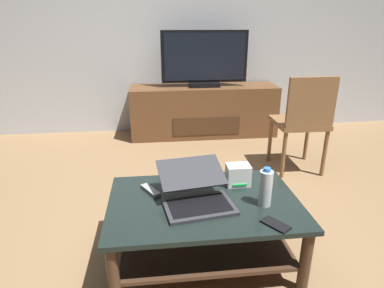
{
  "coord_description": "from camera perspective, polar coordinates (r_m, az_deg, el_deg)",
  "views": [
    {
      "loc": [
        -0.24,
        -1.73,
        1.34
      ],
      "look_at": [
        0.01,
        0.34,
        0.55
      ],
      "focal_mm": 30.5,
      "sensor_mm": 36.0,
      "label": 1
    }
  ],
  "objects": [
    {
      "name": "coffee_table",
      "position": [
        1.92,
        2.05,
        -13.0
      ],
      "size": [
        1.06,
        0.7,
        0.4
      ],
      "color": "black",
      "rests_on": "ground"
    },
    {
      "name": "television",
      "position": [
        3.89,
        2.21,
        14.45
      ],
      "size": [
        1.0,
        0.2,
        0.64
      ],
      "color": "black",
      "rests_on": "media_cabinet"
    },
    {
      "name": "media_cabinet",
      "position": [
        4.03,
        2.04,
        5.84
      ],
      "size": [
        1.76,
        0.49,
        0.6
      ],
      "color": "brown",
      "rests_on": "ground"
    },
    {
      "name": "cell_phone",
      "position": [
        1.7,
        14.39,
        -13.47
      ],
      "size": [
        0.14,
        0.15,
        0.01
      ],
      "primitive_type": "cube",
      "rotation": [
        0.0,
        0.0,
        0.61
      ],
      "color": "black",
      "rests_on": "coffee_table"
    },
    {
      "name": "tv_remote",
      "position": [
        1.95,
        -7.28,
        -8.04
      ],
      "size": [
        0.12,
        0.16,
        0.02
      ],
      "primitive_type": "cube",
      "rotation": [
        0.0,
        0.0,
        0.53
      ],
      "color": "#99999E",
      "rests_on": "coffee_table"
    },
    {
      "name": "laptop",
      "position": [
        1.81,
        0.68,
        -8.44
      ],
      "size": [
        0.42,
        0.46,
        0.18
      ],
      "color": "#333338",
      "rests_on": "coffee_table"
    },
    {
      "name": "water_bottle_near",
      "position": [
        1.8,
        12.73,
        -7.48
      ],
      "size": [
        0.07,
        0.07,
        0.22
      ],
      "color": "silver",
      "rests_on": "coffee_table"
    },
    {
      "name": "router_box",
      "position": [
        2.01,
        8.06,
        -5.36
      ],
      "size": [
        0.14,
        0.11,
        0.13
      ],
      "color": "white",
      "rests_on": "coffee_table"
    },
    {
      "name": "dining_chair",
      "position": [
        3.09,
        18.86,
        4.17
      ],
      "size": [
        0.45,
        0.45,
        0.91
      ],
      "color": "brown",
      "rests_on": "ground"
    },
    {
      "name": "back_wall",
      "position": [
        4.17,
        -3.69,
        21.58
      ],
      "size": [
        6.4,
        0.12,
        2.8
      ],
      "primitive_type": "cube",
      "color": "silver",
      "rests_on": "ground"
    },
    {
      "name": "ground_plane",
      "position": [
        2.2,
        0.93,
        -16.73
      ],
      "size": [
        7.68,
        7.68,
        0.0
      ],
      "primitive_type": "plane",
      "color": "olive"
    }
  ]
}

